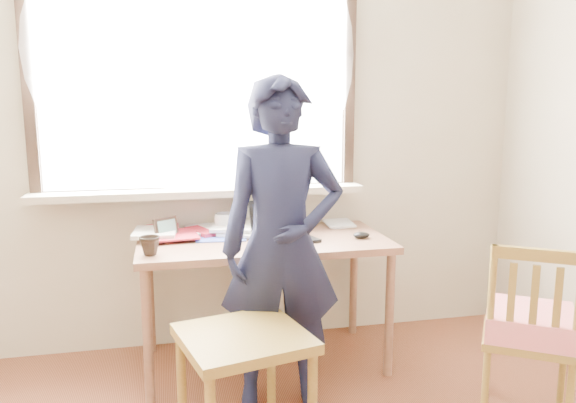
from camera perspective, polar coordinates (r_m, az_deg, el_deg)
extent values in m
cube|color=beige|center=(3.28, -5.52, 7.75)|extent=(3.50, 0.02, 2.60)
cube|color=white|center=(3.24, -9.18, 12.95)|extent=(1.70, 0.01, 1.30)
cube|color=black|center=(3.27, -8.82, 0.96)|extent=(1.82, 0.06, 0.06)
cube|color=black|center=(3.29, -24.99, 12.10)|extent=(0.06, 0.06, 1.30)
cube|color=black|center=(3.40, 6.21, 12.88)|extent=(0.06, 0.06, 1.30)
cube|color=beige|center=(3.20, -8.74, 0.94)|extent=(1.85, 0.20, 0.04)
cube|color=white|center=(3.17, -9.14, 14.82)|extent=(1.95, 0.02, 1.65)
cube|color=brown|center=(3.02, -2.49, -4.17)|extent=(1.32, 0.66, 0.04)
cylinder|color=brown|center=(2.82, -14.08, -13.13)|extent=(0.05, 0.05, 0.67)
cylinder|color=brown|center=(3.35, -13.86, -9.32)|extent=(0.05, 0.05, 0.67)
cylinder|color=brown|center=(3.03, 10.26, -11.28)|extent=(0.05, 0.05, 0.67)
cylinder|color=brown|center=(3.53, 6.68, -8.06)|extent=(0.05, 0.05, 0.67)
cube|color=black|center=(2.95, -0.21, -3.93)|extent=(0.36, 0.30, 0.02)
cube|color=black|center=(3.02, -1.20, -1.65)|extent=(0.31, 0.15, 0.20)
cube|color=black|center=(3.02, -1.20, -1.65)|extent=(0.27, 0.12, 0.17)
cube|color=black|center=(2.95, -0.13, -3.92)|extent=(0.30, 0.20, 0.00)
imported|color=white|center=(3.20, -6.34, -2.11)|extent=(0.16, 0.16, 0.10)
imported|color=black|center=(2.77, -13.86, -4.39)|extent=(0.11, 0.11, 0.09)
ellipsoid|color=black|center=(3.05, 7.46, -3.41)|extent=(0.09, 0.06, 0.04)
cube|color=white|center=(3.07, -6.84, -3.54)|extent=(0.31, 0.32, 0.01)
cube|color=white|center=(3.19, -7.36, -2.80)|extent=(0.33, 0.34, 0.02)
cube|color=white|center=(3.11, -4.17, -3.09)|extent=(0.30, 0.34, 0.02)
cube|color=#B52132|center=(3.05, -4.45, -3.25)|extent=(0.29, 0.28, 0.02)
cube|color=white|center=(3.12, -3.31, -2.90)|extent=(0.33, 0.32, 0.01)
cube|color=white|center=(3.20, -11.80, -2.59)|extent=(0.32, 0.35, 0.02)
cube|color=white|center=(3.06, -7.60, -3.13)|extent=(0.30, 0.29, 0.01)
cube|color=#30459E|center=(3.18, -8.44, -2.56)|extent=(0.27, 0.26, 0.01)
imported|color=white|center=(3.18, -9.82, -2.99)|extent=(0.25, 0.29, 0.02)
imported|color=white|center=(3.34, 3.84, -2.29)|extent=(0.18, 0.23, 0.02)
cube|color=black|center=(3.05, -12.28, -2.80)|extent=(0.12, 0.09, 0.11)
cube|color=#387433|center=(3.05, -12.28, -2.80)|extent=(0.09, 0.06, 0.08)
cube|color=olive|center=(2.37, -4.52, -13.70)|extent=(0.59, 0.57, 0.04)
cylinder|color=olive|center=(2.59, -10.75, -17.81)|extent=(0.04, 0.04, 0.46)
cylinder|color=olive|center=(2.72, -1.72, -16.23)|extent=(0.04, 0.04, 0.46)
cube|color=olive|center=(2.83, 23.24, -12.62)|extent=(0.53, 0.52, 0.04)
cylinder|color=olive|center=(3.07, 26.11, -15.08)|extent=(0.03, 0.03, 0.36)
cylinder|color=olive|center=(2.78, 26.66, -17.80)|extent=(0.03, 0.03, 0.36)
cylinder|color=olive|center=(3.05, 19.62, -14.75)|extent=(0.03, 0.03, 0.36)
cylinder|color=olive|center=(2.76, 19.40, -17.46)|extent=(0.03, 0.03, 0.36)
cylinder|color=olive|center=(2.59, 19.97, -8.91)|extent=(0.03, 0.03, 0.44)
cube|color=olive|center=(2.54, 24.04, -4.98)|extent=(0.31, 0.22, 0.05)
cube|color=olive|center=(2.61, 25.65, -9.79)|extent=(0.04, 0.03, 0.35)
cube|color=olive|center=(2.60, 23.68, -9.69)|extent=(0.04, 0.03, 0.35)
cube|color=olive|center=(2.60, 21.71, -9.58)|extent=(0.04, 0.03, 0.35)
cube|color=red|center=(2.80, 23.35, -11.20)|extent=(0.51, 0.51, 0.11)
imported|color=black|center=(2.59, -0.64, -4.59)|extent=(0.60, 0.43, 1.55)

